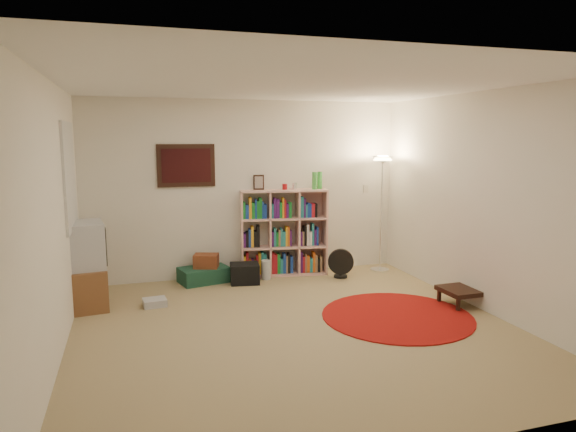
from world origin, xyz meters
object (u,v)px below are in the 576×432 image
(bookshelf, at_px, (282,233))
(suitcase, at_px, (204,275))
(side_table, at_px, (462,291))
(tv_stand, at_px, (83,267))
(floor_fan, at_px, (341,263))
(floor_lamp, at_px, (382,176))

(bookshelf, bearing_deg, suitcase, -166.44)
(bookshelf, height_order, side_table, bookshelf)
(tv_stand, bearing_deg, floor_fan, -2.61)
(floor_lamp, bearing_deg, bookshelf, 169.69)
(floor_lamp, bearing_deg, floor_fan, -165.32)
(tv_stand, relative_size, side_table, 2.16)
(suitcase, bearing_deg, bookshelf, -8.81)
(tv_stand, relative_size, suitcase, 1.39)
(side_table, bearing_deg, tv_stand, 163.65)
(bookshelf, relative_size, suitcase, 2.06)
(tv_stand, bearing_deg, floor_lamp, -0.88)
(bookshelf, relative_size, floor_lamp, 0.87)
(suitcase, bearing_deg, floor_fan, -24.17)
(tv_stand, height_order, suitcase, tv_stand)
(bookshelf, height_order, floor_lamp, floor_lamp)
(bookshelf, distance_m, side_table, 2.61)
(bookshelf, distance_m, tv_stand, 2.75)
(floor_fan, bearing_deg, bookshelf, 169.07)
(floor_lamp, relative_size, suitcase, 2.37)
(floor_fan, xyz_separation_m, tv_stand, (-3.38, -0.29, 0.28))
(bookshelf, height_order, suitcase, bookshelf)
(suitcase, bearing_deg, tv_stand, -170.24)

